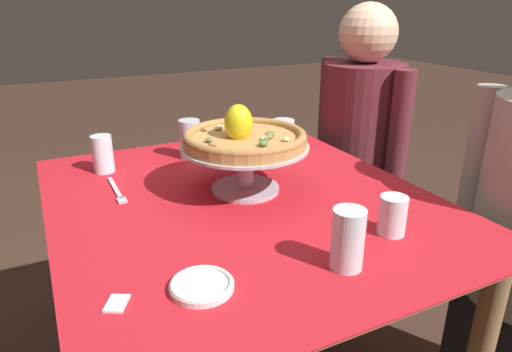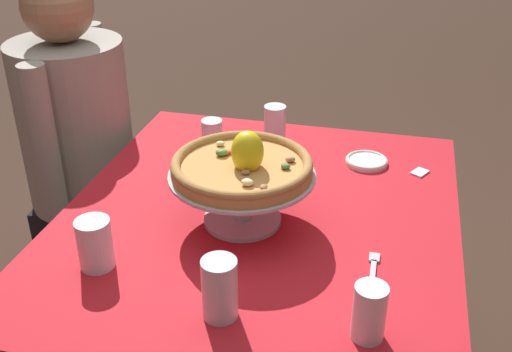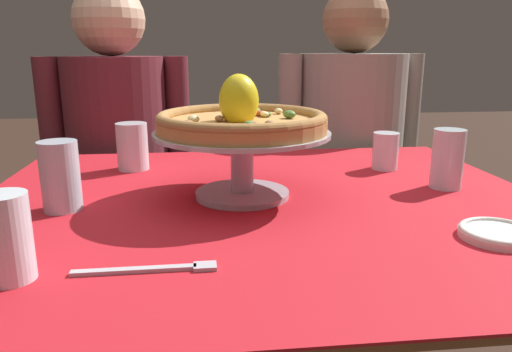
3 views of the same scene
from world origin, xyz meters
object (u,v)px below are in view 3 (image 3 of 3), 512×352
(diner_right, at_px, (348,169))
(pizza, at_px, (242,120))
(water_glass_back_left, at_px, (133,150))
(side_plate, at_px, (499,233))
(diner_left, at_px, (121,180))
(water_glass_side_right, at_px, (447,163))
(dinner_fork, at_px, (154,269))
(water_glass_side_left, at_px, (61,181))
(water_glass_front_left, at_px, (7,243))
(pizza_stand, at_px, (242,154))
(water_glass_back_right, at_px, (385,153))

(diner_right, bearing_deg, pizza, -122.34)
(water_glass_back_left, xyz_separation_m, diner_right, (0.70, 0.44, -0.18))
(side_plate, xyz_separation_m, diner_left, (-0.76, 0.97, -0.15))
(water_glass_side_right, distance_m, dinner_fork, 0.70)
(water_glass_side_left, relative_size, diner_left, 0.11)
(water_glass_front_left, xyz_separation_m, dinner_fork, (0.19, 0.00, -0.05))
(water_glass_side_right, relative_size, side_plate, 1.05)
(diner_right, bearing_deg, water_glass_side_right, -89.67)
(water_glass_front_left, relative_size, side_plate, 0.96)
(pizza_stand, bearing_deg, pizza, -104.91)
(water_glass_front_left, bearing_deg, water_glass_back_right, 36.75)
(side_plate, bearing_deg, diner_right, 86.76)
(pizza_stand, height_order, water_glass_side_left, pizza_stand)
(water_glass_side_left, height_order, diner_left, diner_left)
(water_glass_front_left, bearing_deg, pizza, 45.00)
(dinner_fork, bearing_deg, water_glass_back_right, 45.01)
(pizza_stand, distance_m, water_glass_back_left, 0.37)
(pizza_stand, height_order, pizza, pizza)
(water_glass_side_left, xyz_separation_m, diner_right, (0.79, 0.75, -0.18))
(water_glass_front_left, bearing_deg, diner_left, 91.54)
(water_glass_side_right, xyz_separation_m, dinner_fork, (-0.60, -0.35, -0.05))
(pizza_stand, distance_m, dinner_fork, 0.38)
(water_glass_side_left, height_order, water_glass_front_left, water_glass_side_left)
(side_plate, height_order, diner_left, diner_left)
(diner_left, height_order, diner_right, diner_right)
(water_glass_side_right, distance_m, side_plate, 0.30)
(pizza_stand, bearing_deg, diner_left, 117.48)
(side_plate, bearing_deg, water_glass_side_left, 162.79)
(water_glass_back_right, height_order, dinner_fork, water_glass_back_right)
(water_glass_back_left, xyz_separation_m, diner_left, (-0.11, 0.43, -0.19))
(water_glass_side_right, bearing_deg, water_glass_front_left, -155.79)
(pizza_stand, xyz_separation_m, water_glass_side_right, (0.45, 0.02, -0.03))
(pizza, distance_m, dinner_fork, 0.40)
(water_glass_side_left, xyz_separation_m, water_glass_front_left, (0.01, -0.29, -0.01))
(pizza, relative_size, water_glass_front_left, 2.88)
(pizza_stand, relative_size, diner_left, 0.28)
(side_plate, distance_m, diner_left, 1.24)
(water_glass_back_left, bearing_deg, water_glass_side_left, -106.07)
(diner_left, bearing_deg, dinner_fork, -78.36)
(water_glass_side_right, xyz_separation_m, diner_left, (-0.81, 0.68, -0.20))
(water_glass_side_left, xyz_separation_m, diner_left, (-0.02, 0.75, -0.20))
(water_glass_front_left, xyz_separation_m, diner_right, (0.78, 1.04, -0.18))
(water_glass_back_right, xyz_separation_m, diner_right, (0.07, 0.51, -0.17))
(dinner_fork, bearing_deg, diner_right, 60.08)
(pizza, distance_m, water_glass_back_right, 0.45)
(pizza_stand, distance_m, water_glass_front_left, 0.48)
(water_glass_back_left, relative_size, diner_right, 0.09)
(water_glass_front_left, xyz_separation_m, water_glass_back_left, (0.08, 0.60, -0.00))
(water_glass_front_left, distance_m, water_glass_back_right, 0.90)
(pizza_stand, xyz_separation_m, diner_right, (0.45, 0.70, -0.22))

